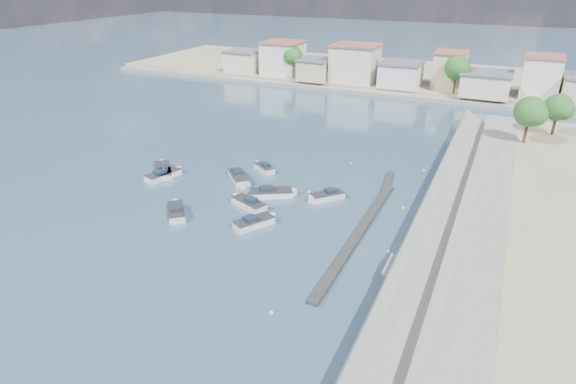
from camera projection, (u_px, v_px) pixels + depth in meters
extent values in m
plane|color=#2D495B|center=(372.00, 141.00, 77.89)|extent=(400.00, 400.00, 0.00)
cube|color=slate|center=(478.00, 237.00, 48.24)|extent=(5.00, 90.00, 1.80)
cube|color=slate|center=(434.00, 229.00, 49.89)|extent=(4.17, 90.00, 2.86)
cube|color=slate|center=(415.00, 278.00, 42.75)|extent=(5.31, 3.50, 1.94)
cube|color=black|center=(359.00, 233.00, 50.45)|extent=(1.00, 26.00, 0.35)
cube|color=black|center=(387.00, 184.00, 62.18)|extent=(2.00, 8.05, 0.30)
cube|color=gray|center=(430.00, 78.00, 120.40)|extent=(160.00, 40.00, 1.40)
cube|color=slate|center=(412.00, 97.00, 103.24)|extent=(160.00, 2.50, 0.80)
cube|color=beige|center=(244.00, 62.00, 122.65)|extent=(8.00, 8.00, 5.00)
cube|color=#595960|center=(244.00, 51.00, 121.52)|extent=(8.48, 8.48, 0.35)
cube|color=silver|center=(283.00, 58.00, 119.96)|extent=(9.00, 9.00, 7.50)
cube|color=#99513D|center=(283.00, 42.00, 118.31)|extent=(9.54, 9.54, 0.35)
cube|color=#C8B089|center=(316.00, 70.00, 114.31)|extent=(7.00, 8.00, 4.50)
cube|color=#595960|center=(316.00, 59.00, 113.29)|extent=(7.42, 8.48, 0.35)
cube|color=beige|center=(355.00, 64.00, 111.79)|extent=(10.00, 9.00, 8.00)
cube|color=#99513D|center=(356.00, 45.00, 110.03)|extent=(10.60, 9.54, 0.35)
cube|color=silver|center=(401.00, 75.00, 107.41)|extent=(8.50, 8.50, 5.00)
cube|color=#595960|center=(402.00, 63.00, 106.28)|extent=(9.01, 9.01, 0.35)
cube|color=#C8B089|center=(450.00, 71.00, 105.54)|extent=(6.50, 7.50, 7.50)
cube|color=#99513D|center=(452.00, 52.00, 103.89)|extent=(6.89, 7.95, 0.35)
cube|color=beige|center=(486.00, 84.00, 99.83)|extent=(9.50, 9.00, 4.50)
cube|color=#595960|center=(488.00, 72.00, 98.81)|extent=(10.07, 9.54, 0.35)
cube|color=silver|center=(541.00, 77.00, 97.76)|extent=(7.00, 8.00, 8.00)
cube|color=#99513D|center=(545.00, 56.00, 96.00)|extent=(7.42, 8.48, 0.35)
cylinder|color=#38281E|center=(293.00, 70.00, 116.83)|extent=(0.44, 0.44, 3.38)
sphere|color=#204A18|center=(293.00, 56.00, 115.43)|extent=(4.80, 4.80, 4.80)
sphere|color=#204A18|center=(295.00, 58.00, 114.69)|extent=(3.60, 3.60, 3.60)
sphere|color=#204A18|center=(291.00, 55.00, 116.02)|extent=(3.30, 3.30, 3.30)
cylinder|color=#38281E|center=(368.00, 75.00, 112.54)|extent=(0.44, 0.44, 2.93)
sphere|color=#204A18|center=(369.00, 62.00, 111.32)|extent=(4.16, 4.16, 4.16)
sphere|color=#204A18|center=(371.00, 64.00, 110.68)|extent=(3.12, 3.12, 3.12)
sphere|color=#204A18|center=(367.00, 61.00, 111.84)|extent=(2.86, 2.86, 2.86)
cylinder|color=#38281E|center=(455.00, 85.00, 101.48)|extent=(0.44, 0.44, 3.60)
sphere|color=#204A18|center=(457.00, 68.00, 99.99)|extent=(5.12, 5.12, 5.12)
sphere|color=#204A18|center=(461.00, 70.00, 99.19)|extent=(3.84, 3.84, 3.84)
sphere|color=#204A18|center=(454.00, 66.00, 100.62)|extent=(3.52, 3.52, 3.52)
cylinder|color=#38281E|center=(538.00, 90.00, 97.95)|extent=(0.44, 0.44, 3.15)
sphere|color=#204A18|center=(541.00, 75.00, 96.64)|extent=(4.48, 4.48, 4.48)
sphere|color=#204A18|center=(546.00, 77.00, 95.95)|extent=(3.36, 3.36, 3.36)
sphere|color=#204A18|center=(538.00, 73.00, 97.20)|extent=(3.08, 3.08, 3.08)
cylinder|color=#38281E|center=(526.00, 132.00, 71.38)|extent=(0.44, 0.44, 3.15)
sphere|color=#204A18|center=(530.00, 112.00, 70.07)|extent=(4.48, 4.48, 4.48)
sphere|color=#204A18|center=(536.00, 115.00, 69.38)|extent=(3.36, 3.36, 3.36)
sphere|color=#204A18|center=(525.00, 109.00, 70.62)|extent=(3.08, 3.08, 3.08)
cylinder|color=#38281E|center=(554.00, 125.00, 74.84)|extent=(0.44, 0.44, 2.93)
sphere|color=#204A18|center=(558.00, 107.00, 73.63)|extent=(4.16, 4.16, 4.16)
sphere|color=#204A18|center=(564.00, 110.00, 72.98)|extent=(3.12, 3.12, 3.12)
sphere|color=#204A18|center=(554.00, 105.00, 74.14)|extent=(2.86, 2.86, 2.86)
cube|color=silver|center=(176.00, 213.00, 54.45)|extent=(4.16, 4.51, 1.00)
cube|color=silver|center=(175.00, 205.00, 56.11)|extent=(1.33, 1.33, 1.00)
cube|color=#262628|center=(176.00, 209.00, 54.24)|extent=(4.19, 4.53, 0.08)
cube|color=#192633|center=(176.00, 209.00, 53.75)|extent=(1.67, 1.71, 0.48)
cube|color=silver|center=(254.00, 224.00, 52.11)|extent=(3.78, 4.70, 1.00)
cube|color=silver|center=(269.00, 219.00, 53.08)|extent=(1.54, 1.54, 1.00)
cube|color=#262628|center=(254.00, 219.00, 51.90)|extent=(3.81, 4.72, 0.08)
cube|color=#192633|center=(250.00, 219.00, 51.57)|extent=(1.63, 1.70, 0.48)
cube|color=silver|center=(249.00, 204.00, 56.34)|extent=(4.88, 3.27, 1.00)
cube|color=silver|center=(238.00, 199.00, 57.62)|extent=(1.62, 1.62, 1.00)
cube|color=#262628|center=(249.00, 201.00, 56.13)|extent=(4.89, 3.30, 0.08)
cube|color=#192633|center=(251.00, 200.00, 55.73)|extent=(1.67, 1.50, 0.48)
cube|color=silver|center=(327.00, 197.00, 58.23)|extent=(3.92, 4.16, 1.00)
cube|color=silver|center=(314.00, 199.00, 57.59)|extent=(1.26, 1.26, 1.00)
cube|color=#262628|center=(327.00, 193.00, 58.02)|extent=(3.94, 4.18, 0.08)
cube|color=#192633|center=(330.00, 191.00, 58.07)|extent=(1.58, 1.60, 0.48)
cube|color=silver|center=(163.00, 176.00, 64.15)|extent=(3.13, 5.13, 1.00)
cube|color=silver|center=(176.00, 171.00, 65.56)|extent=(1.82, 1.82, 1.00)
cube|color=#262628|center=(163.00, 172.00, 63.94)|extent=(3.17, 5.14, 0.08)
cube|color=#192633|center=(160.00, 172.00, 63.51)|extent=(1.52, 1.70, 0.48)
cube|color=silver|center=(264.00, 169.00, 66.34)|extent=(3.73, 3.10, 1.00)
cube|color=silver|center=(259.00, 166.00, 67.50)|extent=(1.19, 1.19, 1.00)
cube|color=#262628|center=(264.00, 166.00, 66.13)|extent=(3.74, 3.12, 0.08)
cube|color=#192633|center=(266.00, 165.00, 65.76)|extent=(1.36, 1.31, 0.48)
cube|color=silver|center=(239.00, 178.00, 63.45)|extent=(4.77, 4.84, 1.00)
cube|color=silver|center=(243.00, 184.00, 61.63)|extent=(1.34, 1.34, 1.00)
cube|color=#262628|center=(238.00, 175.00, 63.24)|extent=(4.80, 4.86, 0.08)
cube|color=#192633|center=(237.00, 172.00, 63.56)|extent=(1.86, 1.87, 0.48)
cube|color=silver|center=(271.00, 194.00, 59.00)|extent=(5.49, 4.31, 1.00)
cube|color=silver|center=(289.00, 193.00, 59.16)|extent=(1.76, 1.76, 1.00)
cube|color=#262628|center=(271.00, 190.00, 58.79)|extent=(5.51, 4.34, 0.08)
cube|color=#192633|center=(267.00, 189.00, 58.65)|extent=(1.97, 1.86, 0.48)
cube|color=silver|center=(163.00, 171.00, 65.65)|extent=(5.37, 5.70, 1.00)
cube|color=silver|center=(162.00, 164.00, 67.90)|extent=(1.47, 1.47, 1.00)
cube|color=#262628|center=(163.00, 168.00, 65.44)|extent=(5.39, 5.73, 0.08)
cube|color=#192633|center=(163.00, 168.00, 64.83)|extent=(2.08, 2.13, 0.48)
cylinder|color=silver|center=(160.00, 140.00, 63.75)|extent=(0.12, 0.12, 8.00)
cylinder|color=silver|center=(163.00, 166.00, 64.10)|extent=(1.65, 1.85, 0.08)
sphere|color=silver|center=(389.00, 251.00, 47.43)|extent=(0.35, 0.35, 0.35)
sphere|color=silver|center=(309.00, 192.00, 60.07)|extent=(0.35, 0.35, 0.35)
sphere|color=silver|center=(271.00, 313.00, 38.99)|extent=(0.35, 0.35, 0.35)
sphere|color=silver|center=(403.00, 208.00, 56.07)|extent=(0.35, 0.35, 0.35)
sphere|color=silver|center=(351.00, 163.00, 69.00)|extent=(0.35, 0.35, 0.35)
sphere|color=silver|center=(424.00, 171.00, 66.50)|extent=(0.35, 0.35, 0.35)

